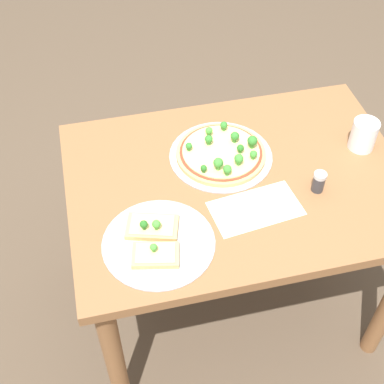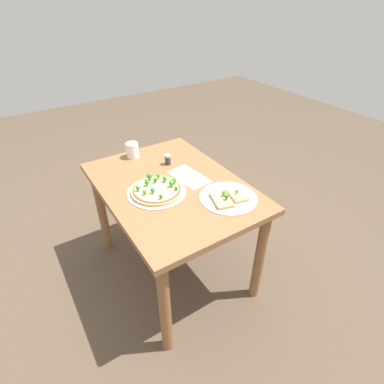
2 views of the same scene
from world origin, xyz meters
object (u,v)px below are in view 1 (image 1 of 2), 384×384
(dining_table, at_px, (236,201))
(condiment_shaker, at_px, (319,182))
(drinking_cup, at_px, (364,135))
(pizza_tray_whole, at_px, (222,153))
(pizza_tray_slice, at_px, (156,240))

(dining_table, xyz_separation_m, condiment_shaker, (0.22, -0.10, 0.14))
(dining_table, distance_m, drinking_cup, 0.46)
(pizza_tray_whole, xyz_separation_m, drinking_cup, (0.45, -0.06, 0.04))
(pizza_tray_whole, distance_m, drinking_cup, 0.46)
(pizza_tray_slice, bearing_deg, drinking_cup, 18.07)
(drinking_cup, relative_size, condiment_shaker, 1.49)
(dining_table, bearing_deg, drinking_cup, 6.47)
(dining_table, bearing_deg, condiment_shaker, -24.67)
(pizza_tray_slice, distance_m, drinking_cup, 0.76)
(dining_table, relative_size, pizza_tray_whole, 3.18)
(dining_table, height_order, condiment_shaker, condiment_shaker)
(dining_table, relative_size, pizza_tray_slice, 3.34)
(drinking_cup, distance_m, condiment_shaker, 0.26)
(pizza_tray_slice, xyz_separation_m, condiment_shaker, (0.51, 0.09, 0.02))
(dining_table, xyz_separation_m, pizza_tray_whole, (-0.03, 0.11, 0.12))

